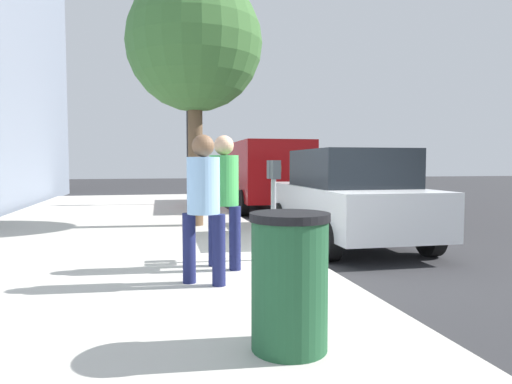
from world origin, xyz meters
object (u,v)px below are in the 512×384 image
object	(u,v)px
parking_meter	(274,188)
parked_van_far	(263,171)
traffic_signal	(191,132)
trash_bin	(290,281)
pedestrian_at_meter	(224,191)
street_tree	(194,45)
pedestrian_bystander	(203,198)
parked_sedan_near	(347,196)

from	to	relation	value
parking_meter	parked_van_far	xyz separation A→B (m)	(8.33, -1.91, 0.09)
traffic_signal	trash_bin	distance (m)	12.38
pedestrian_at_meter	street_tree	world-z (taller)	street_tree
parking_meter	street_tree	size ratio (longest dim) A/B	0.26
pedestrian_at_meter	traffic_signal	xyz separation A→B (m)	(9.54, -0.43, 1.41)
pedestrian_at_meter	pedestrian_bystander	bearing A→B (deg)	-152.80
trash_bin	parking_meter	bearing A→B (deg)	-13.19
traffic_signal	parked_van_far	bearing A→B (deg)	-111.20
pedestrian_at_meter	parked_sedan_near	world-z (taller)	pedestrian_at_meter
parked_sedan_near	street_tree	size ratio (longest dim) A/B	0.82
parked_van_far	trash_bin	size ratio (longest dim) A/B	5.19
trash_bin	parked_van_far	bearing A→B (deg)	-12.98
parked_van_far	trash_bin	bearing A→B (deg)	167.02
parked_van_far	traffic_signal	size ratio (longest dim) A/B	1.46
pedestrian_bystander	street_tree	world-z (taller)	street_tree
street_tree	parked_van_far	bearing A→B (deg)	-30.51
parked_sedan_near	pedestrian_bystander	bearing A→B (deg)	133.15
parking_meter	parked_sedan_near	bearing A→B (deg)	-47.50
parking_meter	pedestrian_bystander	size ratio (longest dim) A/B	0.84
pedestrian_bystander	parked_sedan_near	xyz separation A→B (m)	(2.83, -3.02, -0.24)
traffic_signal	parked_sedan_near	bearing A→B (deg)	-163.30
pedestrian_bystander	trash_bin	size ratio (longest dim) A/B	1.67
parking_meter	traffic_signal	size ratio (longest dim) A/B	0.39
parked_van_far	street_tree	size ratio (longest dim) A/B	0.97
parking_meter	street_tree	distance (m)	4.90
traffic_signal	pedestrian_at_meter	bearing A→B (deg)	177.41
parking_meter	street_tree	bearing A→B (deg)	10.49
parking_meter	trash_bin	size ratio (longest dim) A/B	1.40
parked_sedan_near	street_tree	world-z (taller)	street_tree
pedestrian_at_meter	trash_bin	size ratio (longest dim) A/B	1.71
parking_meter	pedestrian_at_meter	world-z (taller)	pedestrian_at_meter
parking_meter	pedestrian_bystander	world-z (taller)	pedestrian_bystander
pedestrian_bystander	parked_van_far	world-z (taller)	parked_van_far
parking_meter	pedestrian_at_meter	bearing A→B (deg)	113.97
pedestrian_at_meter	trash_bin	distance (m)	2.74
parked_sedan_near	trash_bin	distance (m)	5.45
pedestrian_at_meter	parked_van_far	world-z (taller)	parked_van_far
pedestrian_at_meter	trash_bin	world-z (taller)	pedestrian_at_meter
parked_van_far	traffic_signal	world-z (taller)	traffic_signal
parked_sedan_near	traffic_signal	xyz separation A→B (m)	(7.45, 2.24, 1.68)
pedestrian_at_meter	pedestrian_bystander	distance (m)	0.83
parked_van_far	traffic_signal	bearing A→B (deg)	68.80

